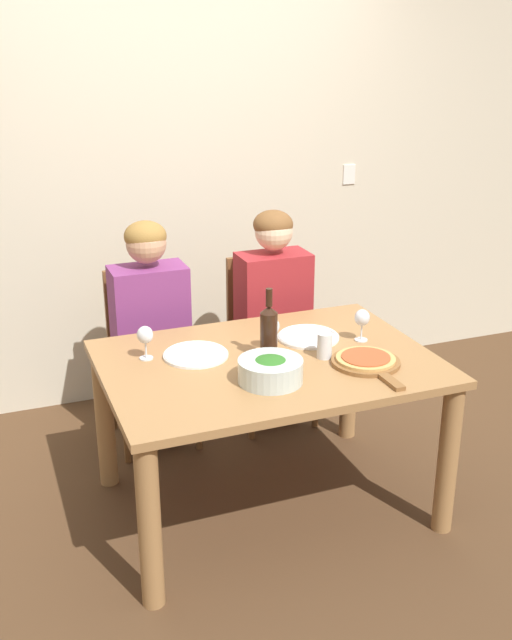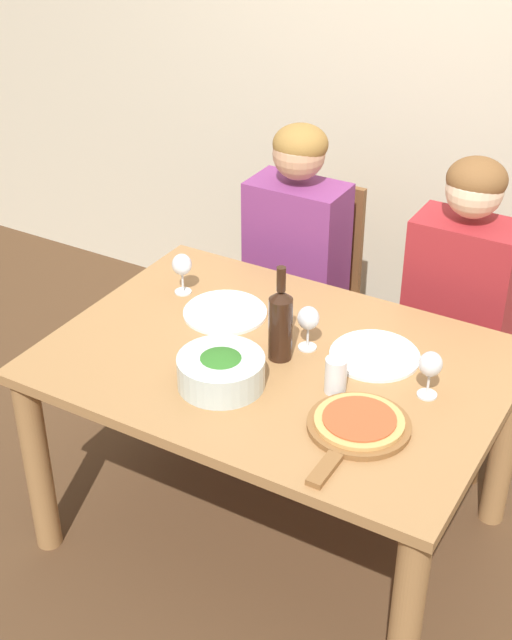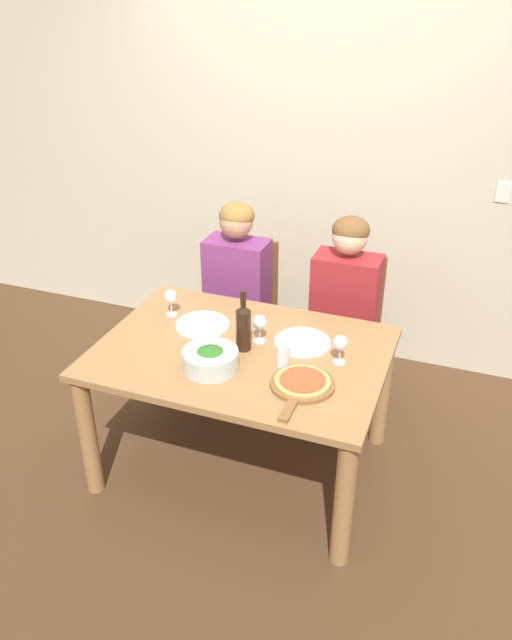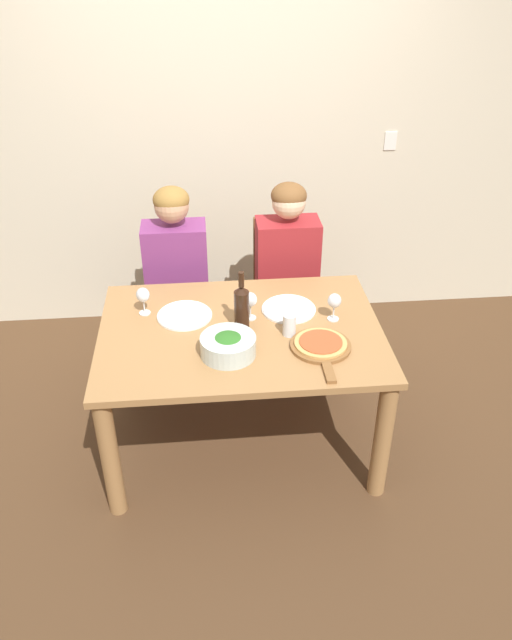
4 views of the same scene
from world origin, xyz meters
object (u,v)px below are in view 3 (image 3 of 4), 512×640
(wine_glass_right, at_px, (340,344))
(water_tumbler, at_px, (283,355))
(chair_left, at_px, (243,306))
(person_man, at_px, (345,298))
(broccoli_bowl, at_px, (210,359))
(dinner_plate_left, at_px, (202,324))
(dinner_plate_right, at_px, (302,342))
(wine_bottle, at_px, (243,326))
(chair_right, at_px, (346,325))
(pizza_on_board, at_px, (302,384))
(wine_glass_centre, at_px, (260,324))
(wine_glass_left, at_px, (171,298))
(person_woman, at_px, (236,280))

(wine_glass_right, bearing_deg, water_tumbler, -154.66)
(chair_left, bearing_deg, person_man, -9.41)
(chair_left, bearing_deg, wine_glass_right, -45.01)
(broccoli_bowl, distance_m, dinner_plate_left, 0.41)
(broccoli_bowl, height_order, dinner_plate_right, broccoli_bowl)
(wine_bottle, height_order, wine_glass_right, wine_bottle)
(chair_right, distance_m, broccoli_bowl, 1.19)
(pizza_on_board, relative_size, wine_glass_centre, 2.88)
(water_tumbler, bearing_deg, chair_left, 121.52)
(chair_right, bearing_deg, wine_glass_left, -141.21)
(person_woman, height_order, wine_glass_left, person_woman)
(broccoli_bowl, relative_size, wine_glass_right, 1.75)
(wine_glass_centre, height_order, water_tumbler, wine_glass_centre)
(dinner_plate_right, distance_m, wine_glass_left, 0.76)
(pizza_on_board, relative_size, wine_glass_right, 2.88)
(water_tumbler, bearing_deg, person_woman, 124.88)
(broccoli_bowl, xyz_separation_m, dinner_plate_left, (-0.21, 0.36, -0.04))
(chair_right, xyz_separation_m, person_woman, (-0.68, -0.11, 0.24))
(chair_right, relative_size, person_man, 0.76)
(person_woman, bearing_deg, dinner_plate_right, -44.69)
(wine_bottle, height_order, pizza_on_board, wine_bottle)
(chair_left, xyz_separation_m, wine_glass_left, (-0.15, -0.67, 0.36))
(person_man, distance_m, dinner_plate_left, 0.87)
(broccoli_bowl, height_order, dinner_plate_left, broccoli_bowl)
(broccoli_bowl, height_order, wine_glass_right, wine_glass_right)
(dinner_plate_right, relative_size, water_tumbler, 2.54)
(person_woman, xyz_separation_m, wine_glass_right, (0.82, -0.71, 0.12))
(dinner_plate_left, xyz_separation_m, wine_glass_centre, (0.34, -0.05, 0.10))
(wine_glass_right, distance_m, wine_glass_centre, 0.43)
(chair_right, height_order, broccoli_bowl, chair_right)
(person_man, relative_size, wine_bottle, 3.77)
(pizza_on_board, bearing_deg, water_tumbler, 135.20)
(person_man, distance_m, wine_bottle, 0.83)
(person_woman, distance_m, broccoli_bowl, 1.00)
(dinner_plate_left, height_order, dinner_plate_right, same)
(wine_glass_right, xyz_separation_m, wine_glass_centre, (-0.42, 0.05, 0.00))
(person_man, bearing_deg, broccoli_bowl, -113.35)
(broccoli_bowl, relative_size, water_tumbler, 2.34)
(broccoli_bowl, xyz_separation_m, wine_glass_right, (0.56, 0.26, 0.05))
(chair_left, height_order, wine_glass_centre, chair_left)
(chair_left, relative_size, wine_glass_centre, 6.04)
(dinner_plate_right, bearing_deg, chair_right, 83.85)
(wine_bottle, bearing_deg, wine_glass_left, 159.13)
(chair_right, relative_size, person_woman, 0.76)
(person_man, relative_size, broccoli_bowl, 4.56)
(chair_left, height_order, chair_right, same)
(wine_glass_centre, bearing_deg, chair_right, 69.65)
(person_man, relative_size, dinner_plate_left, 4.21)
(chair_right, bearing_deg, wine_glass_centre, -110.35)
(wine_glass_left, distance_m, wine_glass_centre, 0.56)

